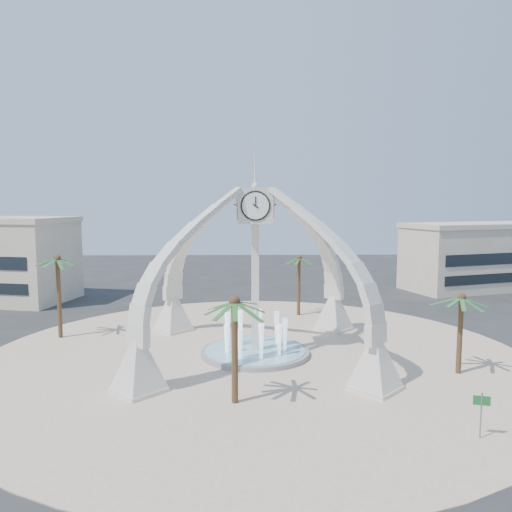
{
  "coord_description": "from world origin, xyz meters",
  "views": [
    {
      "loc": [
        -0.71,
        -35.92,
        11.35
      ],
      "look_at": [
        0.1,
        2.0,
        7.2
      ],
      "focal_mm": 35.0,
      "sensor_mm": 36.0,
      "label": 1
    }
  ],
  "objects_px": {
    "clock_tower": "(255,269)",
    "street_sign": "(481,406)",
    "fountain": "(255,352)",
    "palm_north": "(299,259)",
    "palm_west": "(57,260)",
    "palm_east": "(461,298)",
    "palm_south": "(234,303)"
  },
  "relations": [
    {
      "from": "palm_south",
      "to": "fountain",
      "type": "bearing_deg",
      "value": 81.5
    },
    {
      "from": "palm_south",
      "to": "palm_north",
      "type": "bearing_deg",
      "value": 74.8
    },
    {
      "from": "palm_west",
      "to": "street_sign",
      "type": "relative_size",
      "value": 3.2
    },
    {
      "from": "palm_east",
      "to": "palm_west",
      "type": "bearing_deg",
      "value": 162.39
    },
    {
      "from": "fountain",
      "to": "palm_north",
      "type": "xyz_separation_m",
      "value": [
        4.59,
        12.92,
        5.39
      ]
    },
    {
      "from": "palm_east",
      "to": "palm_west",
      "type": "height_order",
      "value": "palm_west"
    },
    {
      "from": "palm_south",
      "to": "street_sign",
      "type": "relative_size",
      "value": 2.85
    },
    {
      "from": "fountain",
      "to": "palm_south",
      "type": "height_order",
      "value": "palm_south"
    },
    {
      "from": "clock_tower",
      "to": "street_sign",
      "type": "relative_size",
      "value": 7.76
    },
    {
      "from": "fountain",
      "to": "palm_north",
      "type": "relative_size",
      "value": 1.24
    },
    {
      "from": "street_sign",
      "to": "palm_west",
      "type": "bearing_deg",
      "value": 159.86
    },
    {
      "from": "palm_west",
      "to": "palm_north",
      "type": "relative_size",
      "value": 1.15
    },
    {
      "from": "palm_west",
      "to": "street_sign",
      "type": "xyz_separation_m",
      "value": [
        26.68,
        -18.45,
        -4.9
      ]
    },
    {
      "from": "clock_tower",
      "to": "palm_west",
      "type": "xyz_separation_m",
      "value": [
        -16.17,
        5.08,
        0.06
      ]
    },
    {
      "from": "fountain",
      "to": "palm_west",
      "type": "xyz_separation_m",
      "value": [
        -16.17,
        5.08,
        6.26
      ]
    },
    {
      "from": "clock_tower",
      "to": "street_sign",
      "type": "bearing_deg",
      "value": -51.83
    },
    {
      "from": "street_sign",
      "to": "clock_tower",
      "type": "bearing_deg",
      "value": 142.7
    },
    {
      "from": "palm_west",
      "to": "palm_north",
      "type": "height_order",
      "value": "palm_west"
    },
    {
      "from": "clock_tower",
      "to": "palm_east",
      "type": "height_order",
      "value": "clock_tower"
    },
    {
      "from": "palm_east",
      "to": "palm_north",
      "type": "relative_size",
      "value": 0.9
    },
    {
      "from": "palm_east",
      "to": "street_sign",
      "type": "bearing_deg",
      "value": -107.39
    },
    {
      "from": "palm_north",
      "to": "palm_east",
      "type": "bearing_deg",
      "value": -63.01
    },
    {
      "from": "palm_east",
      "to": "palm_south",
      "type": "bearing_deg",
      "value": -162.82
    },
    {
      "from": "palm_south",
      "to": "street_sign",
      "type": "distance_m",
      "value": 13.32
    },
    {
      "from": "clock_tower",
      "to": "palm_north",
      "type": "bearing_deg",
      "value": 70.44
    },
    {
      "from": "fountain",
      "to": "palm_east",
      "type": "height_order",
      "value": "palm_east"
    },
    {
      "from": "clock_tower",
      "to": "palm_east",
      "type": "xyz_separation_m",
      "value": [
        13.35,
        -4.29,
        -1.42
      ]
    },
    {
      "from": "palm_east",
      "to": "palm_north",
      "type": "height_order",
      "value": "palm_north"
    },
    {
      "from": "palm_north",
      "to": "street_sign",
      "type": "height_order",
      "value": "palm_north"
    },
    {
      "from": "street_sign",
      "to": "palm_east",
      "type": "bearing_deg",
      "value": 87.14
    },
    {
      "from": "palm_north",
      "to": "palm_south",
      "type": "height_order",
      "value": "palm_south"
    },
    {
      "from": "palm_south",
      "to": "clock_tower",
      "type": "bearing_deg",
      "value": 81.5
    }
  ]
}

